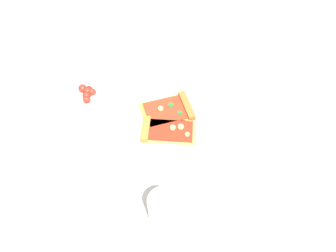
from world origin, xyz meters
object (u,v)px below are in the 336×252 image
Objects in this scene: paper_napkin at (238,96)px; soda_glass at (164,210)px; pizza_slice_near at (171,110)px; pizza_slice_far at (166,131)px; salad_bowl at (94,99)px; plate at (170,124)px.

soda_glass is at bearing 134.84° from paper_napkin.
pizza_slice_far is at bearing 156.28° from pizza_slice_near.
pizza_slice_near is 0.22m from salad_bowl.
pizza_slice_near is at bearing -15.64° from plate.
pizza_slice_near is at bearing -23.72° from pizza_slice_far.
plate is 1.68× the size of pizza_slice_near.
pizza_slice_near is at bearing -110.96° from salad_bowl.
plate is at bearing -120.78° from salad_bowl.
paper_napkin is at bearing -77.11° from plate.
plate is 0.04m from pizza_slice_near.
soda_glass is (-0.22, 0.06, 0.03)m from pizza_slice_far.
plate is 0.27m from soda_glass.
pizza_slice_far is 0.23m from salad_bowl.
salad_bowl is 0.39m from soda_glass.
paper_napkin is at bearing -71.73° from pizza_slice_far.
pizza_slice_near reaches higher than paper_napkin.
plate is 0.04m from pizza_slice_far.
plate is at bearing -17.59° from soda_glass.
plate is 1.47× the size of pizza_slice_far.
soda_glass reaches higher than paper_napkin.
pizza_slice_far reaches higher than plate.
soda_glass reaches higher than plate.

